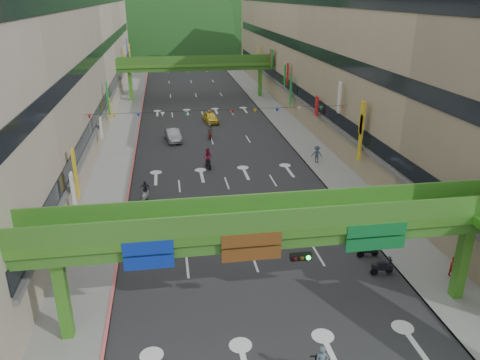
{
  "coord_description": "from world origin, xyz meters",
  "views": [
    {
      "loc": [
        -5.22,
        -14.9,
        16.81
      ],
      "look_at": [
        0.0,
        18.0,
        3.5
      ],
      "focal_mm": 35.0,
      "sensor_mm": 36.0,
      "label": 1
    }
  ],
  "objects_px": {
    "scooter_rider_mid": "(208,158)",
    "pedestrian_red": "(456,266)",
    "car_silver": "(173,135)",
    "car_yellow": "(211,118)",
    "overpass_near": "(297,239)"
  },
  "relations": [
    {
      "from": "overpass_near",
      "to": "pedestrian_red",
      "type": "xyz_separation_m",
      "value": [
        11.27,
        2.62,
        -4.38
      ]
    },
    {
      "from": "scooter_rider_mid",
      "to": "car_silver",
      "type": "bearing_deg",
      "value": 107.89
    },
    {
      "from": "scooter_rider_mid",
      "to": "car_silver",
      "type": "xyz_separation_m",
      "value": [
        -3.34,
        10.36,
        -0.4
      ]
    },
    {
      "from": "overpass_near",
      "to": "car_silver",
      "type": "relative_size",
      "value": 6.29
    },
    {
      "from": "car_silver",
      "to": "pedestrian_red",
      "type": "relative_size",
      "value": 2.68
    },
    {
      "from": "overpass_near",
      "to": "pedestrian_red",
      "type": "relative_size",
      "value": 16.88
    },
    {
      "from": "overpass_near",
      "to": "car_yellow",
      "type": "relative_size",
      "value": 6.78
    },
    {
      "from": "car_silver",
      "to": "car_yellow",
      "type": "distance_m",
      "value": 9.62
    },
    {
      "from": "scooter_rider_mid",
      "to": "pedestrian_red",
      "type": "xyz_separation_m",
      "value": [
        13.54,
        -22.4,
        -0.3
      ]
    },
    {
      "from": "scooter_rider_mid",
      "to": "pedestrian_red",
      "type": "distance_m",
      "value": 26.17
    },
    {
      "from": "overpass_near",
      "to": "car_silver",
      "type": "distance_m",
      "value": 36.09
    },
    {
      "from": "overpass_near",
      "to": "pedestrian_red",
      "type": "bearing_deg",
      "value": 13.08
    },
    {
      "from": "pedestrian_red",
      "to": "car_yellow",
      "type": "bearing_deg",
      "value": 93.75
    },
    {
      "from": "car_silver",
      "to": "pedestrian_red",
      "type": "distance_m",
      "value": 36.85
    },
    {
      "from": "car_yellow",
      "to": "pedestrian_red",
      "type": "distance_m",
      "value": 42.31
    }
  ]
}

